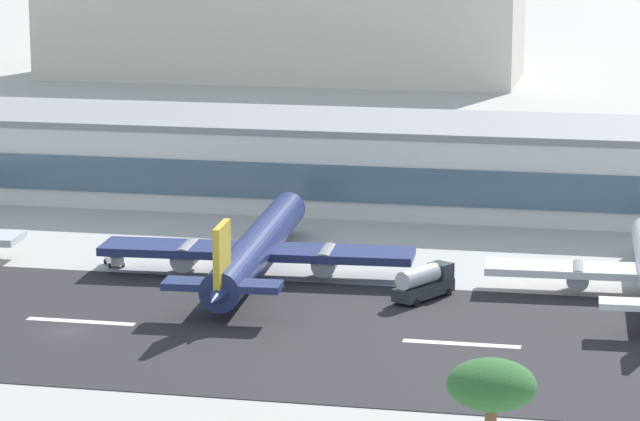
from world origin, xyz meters
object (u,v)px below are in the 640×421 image
(service_fuel_truck_1, at_px, (424,282))
(palm_tree_1, at_px, (491,394))
(airliner_gold_tail_gate_1, at_px, (255,250))
(terminal_building, at_px, (317,159))
(service_baggage_tug_0, at_px, (114,257))

(service_fuel_truck_1, bearing_deg, palm_tree_1, -140.13)
(airliner_gold_tail_gate_1, relative_size, palm_tree_1, 3.03)
(terminal_building, relative_size, airliner_gold_tail_gate_1, 3.36)
(service_baggage_tug_0, distance_m, service_fuel_truck_1, 40.20)
(terminal_building, height_order, palm_tree_1, palm_tree_1)
(service_baggage_tug_0, distance_m, palm_tree_1, 99.45)
(terminal_building, height_order, airliner_gold_tail_gate_1, terminal_building)
(airliner_gold_tail_gate_1, bearing_deg, service_fuel_truck_1, -108.73)
(airliner_gold_tail_gate_1, relative_size, service_baggage_tug_0, 14.26)
(airliner_gold_tail_gate_1, distance_m, service_baggage_tug_0, 18.69)
(palm_tree_1, bearing_deg, service_baggage_tug_0, 123.03)
(terminal_building, bearing_deg, service_baggage_tug_0, -110.26)
(terminal_building, relative_size, palm_tree_1, 10.20)
(airliner_gold_tail_gate_1, distance_m, palm_tree_1, 88.35)
(airliner_gold_tail_gate_1, xyz_separation_m, service_baggage_tug_0, (-18.39, 2.40, -2.32))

